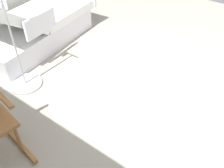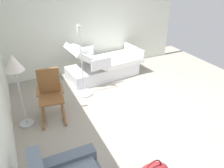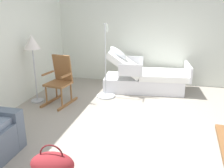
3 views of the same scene
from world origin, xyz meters
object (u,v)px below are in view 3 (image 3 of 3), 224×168
(duffel_bag, at_px, (52,164))
(iv_pole, at_px, (106,86))
(rocking_chair, at_px, (60,81))
(hospital_bed, at_px, (144,78))
(floor_lamp, at_px, (32,47))

(duffel_bag, distance_m, iv_pole, 2.84)
(rocking_chair, relative_size, iv_pole, 0.62)
(hospital_bed, xyz_separation_m, iv_pole, (-0.69, 0.81, -0.06))
(hospital_bed, distance_m, duffel_bag, 3.60)
(iv_pole, bearing_deg, floor_lamp, 114.77)
(floor_lamp, relative_size, duffel_bag, 2.50)
(rocking_chair, distance_m, duffel_bag, 2.47)
(duffel_bag, relative_size, iv_pole, 0.35)
(floor_lamp, distance_m, iv_pole, 1.84)
(hospital_bed, relative_size, rocking_chair, 2.04)
(hospital_bed, distance_m, rocking_chair, 2.12)
(hospital_bed, bearing_deg, duffel_bag, 168.06)
(rocking_chair, bearing_deg, duffel_bag, -157.39)
(duffel_bag, bearing_deg, rocking_chair, 22.61)
(duffel_bag, bearing_deg, iv_pole, 1.42)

